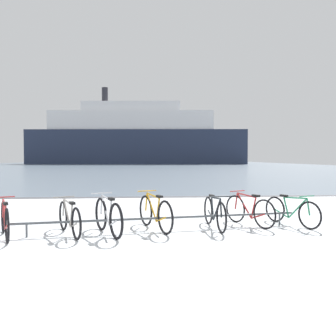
% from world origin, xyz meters
% --- Properties ---
extents(ground, '(80.00, 132.00, 0.08)m').
position_xyz_m(ground, '(0.00, 53.90, -0.04)').
color(ground, silver).
extents(bike_rack, '(6.19, 1.05, 0.31)m').
position_xyz_m(bike_rack, '(1.02, 3.68, 0.27)').
color(bike_rack, '#4C5156').
rests_on(bike_rack, ground).
extents(bicycle_0, '(0.79, 1.54, 0.78)m').
position_xyz_m(bicycle_0, '(-2.18, 3.23, 0.36)').
color(bicycle_0, black).
rests_on(bicycle_0, ground).
extents(bicycle_1, '(0.81, 1.55, 0.76)m').
position_xyz_m(bicycle_1, '(-0.96, 3.43, 0.34)').
color(bicycle_1, black).
rests_on(bicycle_1, ground).
extents(bicycle_2, '(0.76, 1.54, 0.84)m').
position_xyz_m(bicycle_2, '(-0.16, 3.38, 0.38)').
color(bicycle_2, black).
rests_on(bicycle_2, ground).
extents(bicycle_3, '(0.75, 1.64, 0.84)m').
position_xyz_m(bicycle_3, '(0.83, 3.78, 0.38)').
color(bicycle_3, black).
rests_on(bicycle_3, ground).
extents(bicycle_4, '(0.46, 1.69, 0.78)m').
position_xyz_m(bicycle_4, '(2.18, 3.85, 0.36)').
color(bicycle_4, black).
rests_on(bicycle_4, ground).
extents(bicycle_5, '(0.78, 1.47, 0.79)m').
position_xyz_m(bicycle_5, '(3.05, 4.10, 0.36)').
color(bicycle_5, black).
rests_on(bicycle_5, ground).
extents(bicycle_6, '(0.75, 1.54, 0.75)m').
position_xyz_m(bicycle_6, '(4.05, 4.04, 0.34)').
color(bicycle_6, black).
rests_on(bicycle_6, ground).
extents(ferry_ship, '(54.67, 12.63, 19.29)m').
position_xyz_m(ferry_ship, '(-1.77, 82.99, 6.46)').
color(ferry_ship, '#232D47').
rests_on(ferry_ship, ground).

